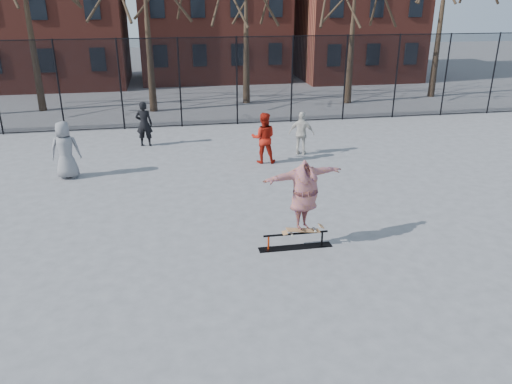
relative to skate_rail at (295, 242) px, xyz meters
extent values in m
plane|color=slate|center=(-0.86, -0.57, -0.16)|extent=(100.00, 100.00, 0.00)
cube|color=black|center=(0.00, 0.00, -0.15)|extent=(1.81, 0.28, 0.01)
cylinder|color=red|center=(-0.67, 0.00, 0.03)|extent=(0.05, 0.05, 0.37)
cylinder|color=black|center=(0.67, 0.00, 0.03)|extent=(0.05, 0.05, 0.37)
cylinder|color=black|center=(0.00, 0.00, 0.22)|extent=(1.60, 0.05, 0.05)
imported|color=#62388D|center=(0.18, 0.00, 1.21)|extent=(2.19, 1.15, 1.72)
imported|color=slate|center=(-6.28, 6.16, 0.81)|extent=(0.99, 0.69, 1.93)
imported|color=black|center=(-3.83, 9.55, 0.75)|extent=(0.72, 0.53, 1.81)
imported|color=#A51A0E|center=(0.48, 6.61, 0.76)|extent=(1.00, 0.84, 1.84)
imported|color=beige|center=(2.09, 7.31, 0.67)|extent=(1.05, 0.79, 1.65)
cylinder|color=black|center=(-7.46, 12.43, 1.84)|extent=(0.07, 0.07, 4.00)
cylinder|color=black|center=(-4.86, 12.43, 1.84)|extent=(0.07, 0.07, 4.00)
cylinder|color=black|center=(-2.26, 12.43, 1.84)|extent=(0.07, 0.07, 4.00)
cylinder|color=black|center=(0.34, 12.43, 1.84)|extent=(0.07, 0.07, 4.00)
cylinder|color=black|center=(2.94, 12.43, 1.84)|extent=(0.07, 0.07, 4.00)
cylinder|color=black|center=(5.54, 12.43, 1.84)|extent=(0.07, 0.07, 4.00)
cylinder|color=black|center=(8.14, 12.43, 1.84)|extent=(0.07, 0.07, 4.00)
cylinder|color=black|center=(10.74, 12.43, 1.84)|extent=(0.07, 0.07, 4.00)
cylinder|color=black|center=(13.34, 12.43, 1.84)|extent=(0.07, 0.07, 4.00)
cube|color=black|center=(-0.86, 12.43, 1.84)|extent=(34.00, 0.01, 4.00)
cylinder|color=black|center=(-0.86, 12.43, 3.80)|extent=(34.00, 0.04, 0.04)
cone|color=black|center=(-9.36, 17.23, 2.15)|extent=(0.40, 0.40, 4.62)
cone|color=black|center=(-3.86, 15.93, 2.15)|extent=(0.40, 0.40, 4.62)
cone|color=black|center=(1.64, 17.23, 2.15)|extent=(0.40, 0.40, 4.62)
cone|color=black|center=(7.14, 15.93, 2.15)|extent=(0.40, 0.40, 4.62)
cone|color=black|center=(12.64, 17.23, 2.15)|extent=(0.40, 0.40, 4.62)
camera|label=1|loc=(-2.85, -10.48, 5.65)|focal=35.00mm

